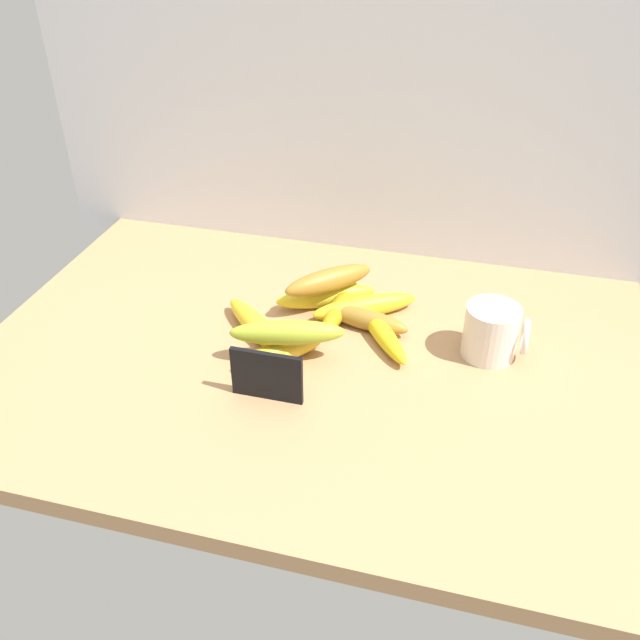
% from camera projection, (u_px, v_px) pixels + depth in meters
% --- Properties ---
extents(counter_top, '(1.10, 0.76, 0.03)m').
position_uv_depth(counter_top, '(311.00, 362.00, 1.12)').
color(counter_top, '#AE8055').
rests_on(counter_top, ground).
extents(back_wall, '(1.30, 0.02, 0.70)m').
position_uv_depth(back_wall, '(365.00, 91.00, 1.25)').
color(back_wall, silver).
rests_on(back_wall, ground).
extents(chalkboard_sign, '(0.11, 0.02, 0.08)m').
position_uv_depth(chalkboard_sign, '(267.00, 377.00, 1.01)').
color(chalkboard_sign, black).
rests_on(chalkboard_sign, counter_top).
extents(coffee_mug, '(0.10, 0.09, 0.09)m').
position_uv_depth(coffee_mug, '(492.00, 332.00, 1.09)').
color(coffee_mug, silver).
rests_on(coffee_mug, counter_top).
extents(banana_0, '(0.17, 0.16, 0.04)m').
position_uv_depth(banana_0, '(258.00, 327.00, 1.15)').
color(banana_0, yellow).
rests_on(banana_0, counter_top).
extents(banana_1, '(0.18, 0.12, 0.04)m').
position_uv_depth(banana_1, '(326.00, 296.00, 1.23)').
color(banana_1, gold).
rests_on(banana_1, counter_top).
extents(banana_2, '(0.13, 0.17, 0.03)m').
position_uv_depth(banana_2, '(382.00, 332.00, 1.14)').
color(banana_2, yellow).
rests_on(banana_2, counter_top).
extents(banana_3, '(0.19, 0.14, 0.04)m').
position_uv_depth(banana_3, '(365.00, 306.00, 1.20)').
color(banana_3, yellow).
rests_on(banana_3, counter_top).
extents(banana_4, '(0.05, 0.19, 0.03)m').
position_uv_depth(banana_4, '(340.00, 306.00, 1.20)').
color(banana_4, '#AF9016').
rests_on(banana_4, counter_top).
extents(banana_5, '(0.14, 0.13, 0.03)m').
position_uv_depth(banana_5, '(280.00, 352.00, 1.09)').
color(banana_5, gold).
rests_on(banana_5, counter_top).
extents(banana_6, '(0.16, 0.07, 0.04)m').
position_uv_depth(banana_6, '(366.00, 319.00, 1.17)').
color(banana_6, olive).
rests_on(banana_6, counter_top).
extents(banana_7, '(0.15, 0.15, 0.04)m').
position_uv_depth(banana_7, '(329.00, 280.00, 1.20)').
color(banana_7, '#9F7026').
rests_on(banana_7, banana_1).
extents(banana_8, '(0.19, 0.09, 0.04)m').
position_uv_depth(banana_8, '(287.00, 333.00, 1.07)').
color(banana_8, '#A0B02D').
rests_on(banana_8, banana_5).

